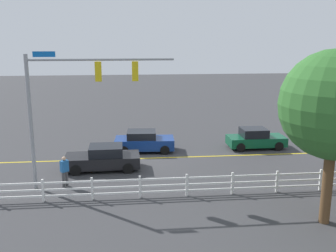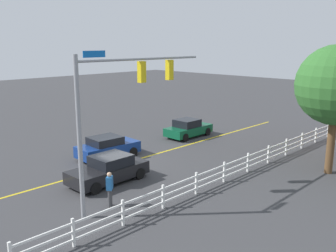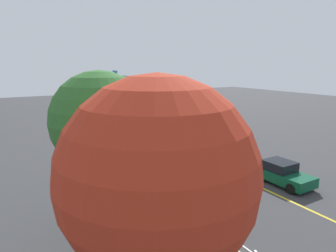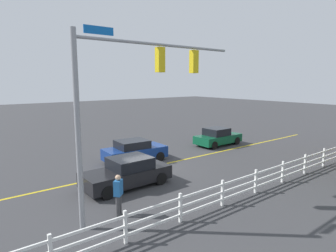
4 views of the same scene
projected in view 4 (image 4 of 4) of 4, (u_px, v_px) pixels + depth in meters
The scene contains 8 objects.
ground_plane at pixel (149, 167), 17.71m from camera, with size 120.00×120.00×0.00m, color #38383A.
lane_center_stripe at pixel (196, 157), 20.13m from camera, with size 28.00×0.16×0.01m, color gold.
signal_assembly at pixel (132, 88), 10.92m from camera, with size 7.49×0.38×7.19m.
car_0 at pixel (134, 151), 18.92m from camera, with size 4.20×2.14×1.47m.
car_1 at pixel (218, 137), 23.82m from camera, with size 4.12×1.94×1.47m.
car_2 at pixel (127, 173), 14.49m from camera, with size 4.49×2.08×1.49m.
pedestrian at pixel (118, 193), 11.25m from camera, with size 0.47×0.46×1.69m.
white_rail_fence at pixel (270, 176), 14.34m from camera, with size 26.10×0.10×1.15m.
Camera 4 is at (9.49, 14.26, 5.32)m, focal length 30.43 mm.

